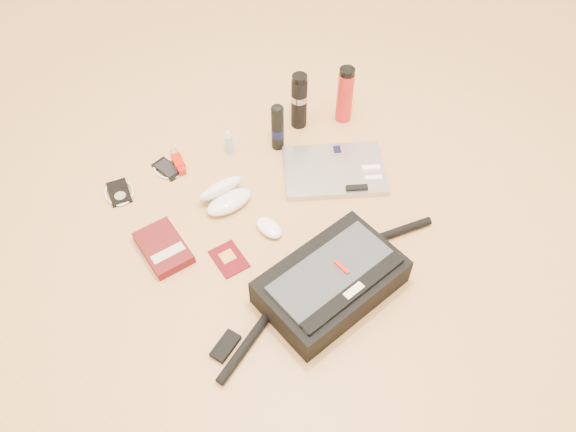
# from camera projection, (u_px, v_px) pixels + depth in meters

# --- Properties ---
(ground) EXTENTS (4.00, 4.00, 0.00)m
(ground) POSITION_uv_depth(u_px,v_px,m) (285.00, 238.00, 1.84)
(ground) COLOR tan
(ground) RESTS_ON ground
(messenger_bag) EXTENTS (0.85, 0.35, 0.12)m
(messenger_bag) POSITION_uv_depth(u_px,v_px,m) (331.00, 282.00, 1.67)
(messenger_bag) COLOR black
(messenger_bag) RESTS_ON ground
(laptop) EXTENTS (0.43, 0.37, 0.03)m
(laptop) POSITION_uv_depth(u_px,v_px,m) (335.00, 171.00, 2.01)
(laptop) COLOR #ABABAD
(laptop) RESTS_ON ground
(book) EXTENTS (0.15, 0.21, 0.04)m
(book) POSITION_uv_depth(u_px,v_px,m) (164.00, 248.00, 1.79)
(book) COLOR #4D0E10
(book) RESTS_ON ground
(passport) EXTENTS (0.10, 0.13, 0.01)m
(passport) POSITION_uv_depth(u_px,v_px,m) (229.00, 259.00, 1.78)
(passport) COLOR #4C040B
(passport) RESTS_ON ground
(mouse) EXTENTS (0.09, 0.12, 0.03)m
(mouse) POSITION_uv_depth(u_px,v_px,m) (269.00, 228.00, 1.84)
(mouse) COLOR white
(mouse) RESTS_ON ground
(sunglasses_case) EXTENTS (0.19, 0.16, 0.10)m
(sunglasses_case) POSITION_uv_depth(u_px,v_px,m) (225.00, 195.00, 1.91)
(sunglasses_case) COLOR silver
(sunglasses_case) RESTS_ON ground
(ipod) EXTENTS (0.11, 0.12, 0.01)m
(ipod) POSITION_uv_depth(u_px,v_px,m) (119.00, 192.00, 1.95)
(ipod) COLOR black
(ipod) RESTS_ON ground
(phone) EXTENTS (0.12, 0.13, 0.01)m
(phone) POSITION_uv_depth(u_px,v_px,m) (167.00, 169.00, 2.02)
(phone) COLOR black
(phone) RESTS_ON ground
(inhaler) EXTENTS (0.04, 0.12, 0.03)m
(inhaler) POSITION_uv_depth(u_px,v_px,m) (178.00, 161.00, 2.03)
(inhaler) COLOR #BC1301
(inhaler) RESTS_ON ground
(spray_bottle) EXTENTS (0.03, 0.03, 0.10)m
(spray_bottle) POSITION_uv_depth(u_px,v_px,m) (229.00, 143.00, 2.05)
(spray_bottle) COLOR #96B2C6
(spray_bottle) RESTS_ON ground
(aerosol_can) EXTENTS (0.05, 0.05, 0.20)m
(aerosol_can) POSITION_uv_depth(u_px,v_px,m) (278.00, 127.00, 2.03)
(aerosol_can) COLOR black
(aerosol_can) RESTS_ON ground
(thermos_black) EXTENTS (0.06, 0.06, 0.23)m
(thermos_black) POSITION_uv_depth(u_px,v_px,m) (299.00, 101.00, 2.09)
(thermos_black) COLOR black
(thermos_black) RESTS_ON ground
(thermos_red) EXTENTS (0.07, 0.07, 0.23)m
(thermos_red) POSITION_uv_depth(u_px,v_px,m) (345.00, 95.00, 2.11)
(thermos_red) COLOR red
(thermos_red) RESTS_ON ground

